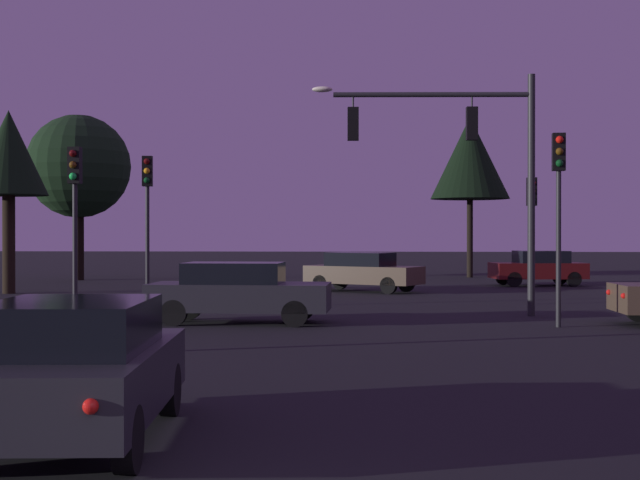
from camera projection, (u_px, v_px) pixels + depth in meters
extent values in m
plane|color=black|center=(338.00, 300.00, 29.58)|extent=(168.00, 168.00, 0.00)
cylinder|color=#232326|center=(531.00, 195.00, 23.53)|extent=(0.20, 0.20, 6.58)
cylinder|color=#232326|center=(432.00, 95.00, 23.54)|extent=(5.39, 0.40, 0.14)
ellipsoid|color=#F4EACC|center=(322.00, 89.00, 23.56)|extent=(0.56, 0.28, 0.16)
cylinder|color=#232326|center=(472.00, 101.00, 23.53)|extent=(0.05, 0.05, 0.34)
cube|color=black|center=(472.00, 124.00, 23.53)|extent=(0.31, 0.25, 0.90)
sphere|color=red|center=(471.00, 114.00, 23.67)|extent=(0.18, 0.18, 0.18)
sphere|color=#56380C|center=(471.00, 124.00, 23.67)|extent=(0.18, 0.18, 0.18)
sphere|color=#0C4219|center=(471.00, 134.00, 23.68)|extent=(0.18, 0.18, 0.18)
cylinder|color=#232326|center=(353.00, 101.00, 23.56)|extent=(0.05, 0.05, 0.34)
cube|color=black|center=(353.00, 124.00, 23.56)|extent=(0.31, 0.25, 0.90)
sphere|color=red|center=(353.00, 114.00, 23.70)|extent=(0.18, 0.18, 0.18)
sphere|color=#56380C|center=(353.00, 125.00, 23.70)|extent=(0.18, 0.18, 0.18)
sphere|color=#0C4219|center=(353.00, 135.00, 23.70)|extent=(0.18, 0.18, 0.18)
cylinder|color=#232326|center=(532.00, 255.00, 27.61)|extent=(0.12, 0.12, 3.14)
cube|color=black|center=(532.00, 192.00, 27.60)|extent=(0.31, 0.26, 0.90)
sphere|color=red|center=(533.00, 183.00, 27.45)|extent=(0.18, 0.18, 0.18)
sphere|color=#56380C|center=(533.00, 191.00, 27.46)|extent=(0.18, 0.18, 0.18)
sphere|color=#0C4219|center=(533.00, 200.00, 27.46)|extent=(0.18, 0.18, 0.18)
cylinder|color=#232326|center=(75.00, 254.00, 21.30)|extent=(0.12, 0.12, 3.48)
cube|color=black|center=(75.00, 165.00, 21.29)|extent=(0.30, 0.24, 0.90)
sphere|color=#4C0A0A|center=(73.00, 153.00, 21.15)|extent=(0.18, 0.18, 0.18)
sphere|color=#56380C|center=(73.00, 165.00, 21.15)|extent=(0.18, 0.18, 0.18)
sphere|color=#1EE04C|center=(73.00, 176.00, 21.15)|extent=(0.18, 0.18, 0.18)
cylinder|color=#232326|center=(559.00, 249.00, 20.73)|extent=(0.12, 0.12, 3.75)
cube|color=black|center=(559.00, 152.00, 20.71)|extent=(0.31, 0.26, 0.90)
sphere|color=red|center=(560.00, 140.00, 20.57)|extent=(0.18, 0.18, 0.18)
sphere|color=#56380C|center=(560.00, 151.00, 20.57)|extent=(0.18, 0.18, 0.18)
sphere|color=#0C4219|center=(560.00, 163.00, 20.58)|extent=(0.18, 0.18, 0.18)
cylinder|color=#232326|center=(147.00, 248.00, 25.81)|extent=(0.12, 0.12, 3.66)
cube|color=black|center=(147.00, 171.00, 25.79)|extent=(0.33, 0.28, 0.90)
sphere|color=#4C0A0A|center=(147.00, 161.00, 25.65)|extent=(0.18, 0.18, 0.18)
sphere|color=#F9A319|center=(147.00, 171.00, 25.66)|extent=(0.18, 0.18, 0.18)
sphere|color=#0C4219|center=(147.00, 180.00, 25.66)|extent=(0.18, 0.18, 0.18)
cube|color=#232328|center=(74.00, 380.00, 9.28)|extent=(2.16, 4.04, 0.68)
cube|color=black|center=(70.00, 325.00, 9.12)|extent=(1.76, 2.23, 0.52)
cylinder|color=black|center=(34.00, 390.00, 10.55)|extent=(0.25, 0.65, 0.64)
cylinder|color=black|center=(170.00, 390.00, 10.59)|extent=(0.25, 0.65, 0.64)
cylinder|color=black|center=(128.00, 439.00, 8.01)|extent=(0.25, 0.65, 0.64)
sphere|color=red|center=(91.00, 406.00, 7.33)|extent=(0.14, 0.14, 0.14)
cube|color=#232328|center=(240.00, 297.00, 21.68)|extent=(4.52, 1.94, 0.68)
cube|color=black|center=(234.00, 273.00, 21.69)|extent=(2.46, 1.63, 0.52)
cylinder|color=black|center=(302.00, 308.00, 22.37)|extent=(0.64, 0.22, 0.64)
cylinder|color=black|center=(295.00, 314.00, 20.76)|extent=(0.64, 0.22, 0.64)
cylinder|color=black|center=(189.00, 307.00, 22.62)|extent=(0.64, 0.22, 0.64)
cylinder|color=black|center=(174.00, 313.00, 21.00)|extent=(0.64, 0.22, 0.64)
sphere|color=red|center=(159.00, 291.00, 22.51)|extent=(0.14, 0.14, 0.14)
sphere|color=red|center=(145.00, 294.00, 21.24)|extent=(0.14, 0.14, 0.14)
cylinder|color=black|center=(638.00, 309.00, 22.02)|extent=(0.64, 0.20, 0.64)
sphere|color=red|center=(609.00, 292.00, 21.89)|extent=(0.14, 0.14, 0.14)
sphere|color=red|center=(624.00, 296.00, 20.62)|extent=(0.14, 0.14, 0.14)
cube|color=#473828|center=(363.00, 275.00, 33.72)|extent=(4.79, 3.66, 0.68)
cube|color=black|center=(360.00, 259.00, 33.80)|extent=(2.84, 2.45, 0.52)
cylinder|color=black|center=(406.00, 284.00, 33.58)|extent=(0.66, 0.48, 0.64)
cylinder|color=black|center=(389.00, 285.00, 32.30)|extent=(0.66, 0.48, 0.64)
cylinder|color=black|center=(340.00, 281.00, 35.15)|extent=(0.66, 0.48, 0.64)
cylinder|color=black|center=(321.00, 283.00, 33.87)|extent=(0.66, 0.48, 0.64)
sphere|color=red|center=(322.00, 270.00, 35.42)|extent=(0.14, 0.14, 0.14)
sphere|color=red|center=(306.00, 271.00, 34.41)|extent=(0.14, 0.14, 0.14)
cube|color=#4C0F0F|center=(538.00, 271.00, 37.58)|extent=(4.14, 2.37, 0.68)
cube|color=black|center=(541.00, 257.00, 37.59)|extent=(2.31, 1.87, 0.52)
cylinder|color=black|center=(514.00, 279.00, 36.66)|extent=(0.66, 0.28, 0.64)
cylinder|color=black|center=(503.00, 278.00, 38.32)|extent=(0.66, 0.28, 0.64)
cylinder|color=black|center=(574.00, 279.00, 36.85)|extent=(0.66, 0.28, 0.64)
cylinder|color=black|center=(560.00, 277.00, 38.51)|extent=(0.66, 0.28, 0.64)
sphere|color=red|center=(588.00, 269.00, 37.08)|extent=(0.14, 0.14, 0.14)
sphere|color=red|center=(576.00, 268.00, 38.38)|extent=(0.14, 0.14, 0.14)
cylinder|color=black|center=(79.00, 241.00, 42.24)|extent=(0.51, 0.51, 3.80)
sphere|color=black|center=(78.00, 166.00, 42.22)|extent=(5.03, 5.03, 5.03)
cylinder|color=black|center=(9.00, 244.00, 32.59)|extent=(0.47, 0.47, 3.70)
cone|color=black|center=(9.00, 153.00, 32.57)|extent=(2.92, 2.92, 3.21)
cylinder|color=black|center=(470.00, 238.00, 44.93)|extent=(0.31, 0.31, 4.08)
cone|color=black|center=(470.00, 158.00, 44.91)|extent=(4.08, 4.08, 4.27)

